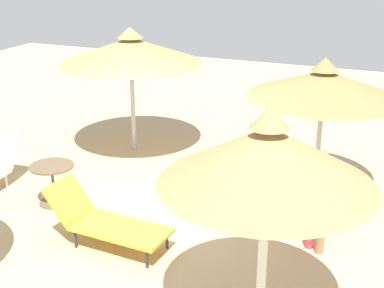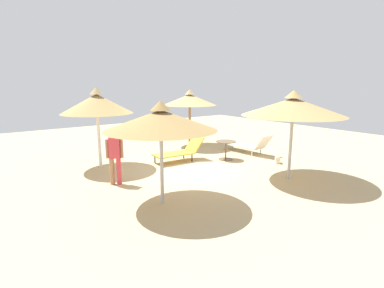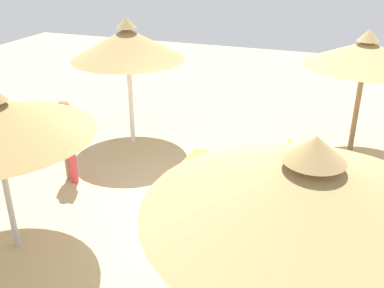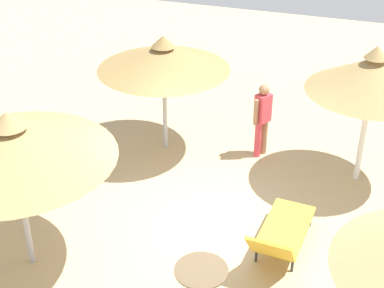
# 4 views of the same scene
# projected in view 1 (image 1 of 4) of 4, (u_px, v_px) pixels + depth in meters

# --- Properties ---
(ground) EXTENTS (24.00, 24.00, 0.10)m
(ground) POSITION_uv_depth(u_px,v_px,m) (159.00, 214.00, 8.93)
(ground) COLOR tan
(parasol_umbrella_back) EXTENTS (2.89, 2.89, 2.58)m
(parasol_umbrella_back) POSITION_uv_depth(u_px,v_px,m) (131.00, 50.00, 10.84)
(parasol_umbrella_back) COLOR #B2B2B7
(parasol_umbrella_back) RESTS_ON ground
(parasol_umbrella_front) EXTENTS (2.28, 2.28, 2.64)m
(parasol_umbrella_front) POSITION_uv_depth(u_px,v_px,m) (268.00, 156.00, 5.51)
(parasol_umbrella_front) COLOR white
(parasol_umbrella_front) RESTS_ON ground
(parasol_umbrella_far_left) EXTENTS (2.56, 2.56, 2.40)m
(parasol_umbrella_far_left) POSITION_uv_depth(u_px,v_px,m) (324.00, 84.00, 8.91)
(parasol_umbrella_far_left) COLOR #B2B2B7
(parasol_umbrella_far_left) RESTS_ON ground
(lounge_chair_near_right) EXTENTS (0.79, 1.86, 0.85)m
(lounge_chair_near_right) POSITION_uv_depth(u_px,v_px,m) (105.00, 220.00, 7.85)
(lounge_chair_near_right) COLOR gold
(lounge_chair_near_right) RESTS_ON ground
(person_standing_edge) EXTENTS (0.33, 0.43, 1.54)m
(person_standing_edge) POSITION_uv_depth(u_px,v_px,m) (319.00, 195.00, 7.52)
(person_standing_edge) COLOR #D83F4C
(person_standing_edge) RESTS_ON ground
(handbag) EXTENTS (0.30, 0.30, 0.41)m
(handbag) POSITION_uv_depth(u_px,v_px,m) (52.00, 156.00, 10.83)
(handbag) COLOR beige
(handbag) RESTS_ON ground
(side_table_round) EXTENTS (0.74, 0.74, 0.69)m
(side_table_round) POSITION_uv_depth(u_px,v_px,m) (53.00, 177.00, 9.05)
(side_table_round) COLOR brown
(side_table_round) RESTS_ON ground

